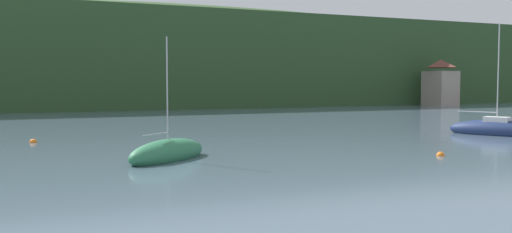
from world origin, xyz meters
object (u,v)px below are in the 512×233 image
at_px(mooring_buoy_near, 440,156).
at_px(mooring_buoy_far, 33,143).
at_px(sailboat_mid_1, 168,153).
at_px(sailboat_far_3, 497,130).
at_px(shore_building_westcentral, 440,84).

xyz_separation_m(mooring_buoy_near, mooring_buoy_far, (-21.64, 17.18, 0.00)).
bearing_deg(sailboat_mid_1, mooring_buoy_near, -55.42).
bearing_deg(mooring_buoy_far, sailboat_mid_1, -62.20).
bearing_deg(sailboat_far_3, shore_building_westcentral, 114.87).
bearing_deg(mooring_buoy_near, mooring_buoy_far, 141.54).
bearing_deg(shore_building_westcentral, mooring_buoy_near, -132.00).
relative_size(sailboat_mid_1, mooring_buoy_near, 15.11).
xyz_separation_m(shore_building_westcentral, sailboat_mid_1, (-62.53, -48.01, -3.70)).
height_order(sailboat_mid_1, mooring_buoy_far, sailboat_mid_1).
relative_size(sailboat_mid_1, mooring_buoy_far, 13.79).
xyz_separation_m(shore_building_westcentral, mooring_buoy_far, (-69.10, -35.54, -4.06)).
relative_size(shore_building_westcentral, sailboat_far_3, 0.88).
bearing_deg(sailboat_mid_1, sailboat_far_3, -31.16).
xyz_separation_m(sailboat_far_3, mooring_buoy_far, (-34.81, 9.06, -0.43)).
distance_m(sailboat_mid_1, mooring_buoy_near, 15.78).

